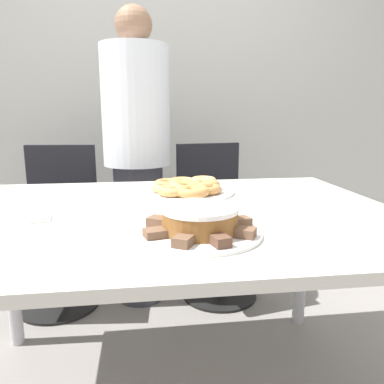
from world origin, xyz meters
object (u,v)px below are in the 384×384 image
object	(u,v)px
office_chair_left	(58,231)
office_chair_right	(216,224)
plate_donuts	(187,192)
person_standing	(137,155)
frosted_cake	(200,219)
napkin	(33,220)
plate_cake	(200,233)

from	to	relation	value
office_chair_left	office_chair_right	xyz separation A→B (m)	(0.91, -0.00, 0.00)
plate_donuts	office_chair_left	bearing A→B (deg)	136.39
person_standing	frosted_cake	bearing A→B (deg)	-81.54
person_standing	napkin	xyz separation A→B (m)	(-0.30, -0.94, -0.09)
office_chair_right	plate_donuts	size ratio (longest dim) A/B	2.34
office_chair_left	plate_donuts	size ratio (longest dim) A/B	2.34
napkin	office_chair_right	bearing A→B (deg)	51.66
plate_donuts	napkin	size ratio (longest dim) A/B	3.33
office_chair_left	napkin	size ratio (longest dim) A/B	7.81
office_chair_right	plate_cake	distance (m)	1.24
plate_cake	office_chair_right	bearing A→B (deg)	76.30
office_chair_right	napkin	size ratio (longest dim) A/B	7.81
person_standing	plate_cake	bearing A→B (deg)	-81.54
office_chair_left	plate_donuts	world-z (taller)	office_chair_left
person_standing	napkin	distance (m)	0.99
person_standing	office_chair_left	xyz separation A→B (m)	(-0.46, 0.02, -0.42)
frosted_cake	napkin	distance (m)	0.52
plate_donuts	frosted_cake	xyz separation A→B (m)	(-0.03, -0.53, 0.04)
office_chair_left	office_chair_right	world-z (taller)	same
plate_cake	frosted_cake	bearing A→B (deg)	180.00
plate_cake	frosted_cake	xyz separation A→B (m)	(-0.00, 0.00, 0.04)
person_standing	plate_cake	size ratio (longest dim) A/B	4.92
frosted_cake	napkin	size ratio (longest dim) A/B	1.78
office_chair_left	frosted_cake	size ratio (longest dim) A/B	4.38
office_chair_left	plate_cake	xyz separation A→B (m)	(0.63, -1.16, 0.34)
office_chair_right	frosted_cake	distance (m)	1.25
plate_cake	frosted_cake	distance (m)	0.04
plate_cake	frosted_cake	world-z (taller)	frosted_cake
plate_cake	plate_donuts	size ratio (longest dim) A/B	0.86
person_standing	office_chair_left	world-z (taller)	person_standing
person_standing	office_chair_left	distance (m)	0.62
person_standing	napkin	bearing A→B (deg)	-107.96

